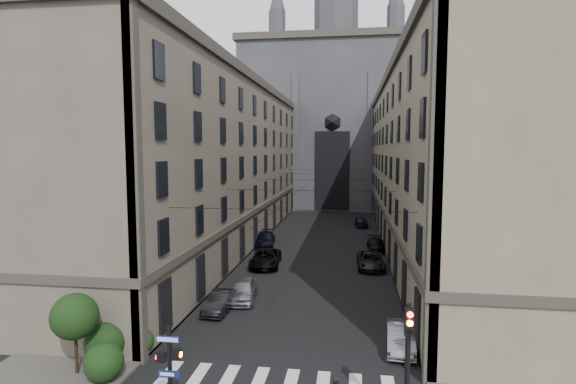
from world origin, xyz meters
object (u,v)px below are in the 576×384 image
at_px(car_left_far, 265,239).
at_px(car_right_near, 401,337).
at_px(car_right_midnear, 371,260).
at_px(car_left_midnear, 220,302).
at_px(car_right_far, 361,222).
at_px(car_left_midfar, 266,258).
at_px(traffic_light_right, 408,355).
at_px(pedestrian_signal_left, 170,368).
at_px(car_right_midfar, 377,244).
at_px(gothic_tower, 335,114).
at_px(car_left_near, 243,290).

xyz_separation_m(car_left_far, car_right_near, (12.40, -24.83, -0.09)).
bearing_deg(car_right_midnear, car_left_midnear, -130.83).
bearing_deg(car_left_far, car_right_near, -70.05).
bearing_deg(car_right_far, car_left_midfar, -116.68).
xyz_separation_m(car_left_midfar, car_right_midnear, (9.66, 0.76, -0.06)).
bearing_deg(traffic_light_right, car_right_midnear, 90.79).
xyz_separation_m(pedestrian_signal_left, car_right_midnear, (8.78, 24.98, -1.59)).
relative_size(car_right_midnear, car_right_midfar, 1.17).
distance_m(gothic_tower, car_right_near, 67.75).
height_order(car_left_near, car_right_near, car_left_near).
xyz_separation_m(car_left_far, car_right_far, (11.02, 14.18, -0.07)).
distance_m(car_right_near, car_right_far, 39.03).
height_order(pedestrian_signal_left, car_left_near, pedestrian_signal_left).
distance_m(gothic_tower, pedestrian_signal_left, 75.15).
xyz_separation_m(car_left_midfar, car_right_midfar, (10.60, 8.24, -0.13)).
distance_m(traffic_light_right, car_left_near, 17.54).
relative_size(car_left_near, car_right_far, 1.09).
bearing_deg(car_left_midfar, traffic_light_right, -71.72).
bearing_deg(traffic_light_right, car_left_midfar, 112.79).
relative_size(car_right_midfar, car_right_far, 1.09).
xyz_separation_m(pedestrian_signal_left, car_right_near, (9.71, 8.19, -1.64)).
distance_m(car_left_midfar, car_left_far, 8.99).
bearing_deg(pedestrian_signal_left, car_left_near, 92.66).
distance_m(pedestrian_signal_left, car_left_near, 14.85).
height_order(pedestrian_signal_left, car_left_far, pedestrian_signal_left).
bearing_deg(car_left_midfar, car_right_midfar, 33.37).
bearing_deg(car_left_far, car_left_near, -90.34).
distance_m(gothic_tower, car_right_midnear, 51.66).
height_order(gothic_tower, car_right_midnear, gothic_tower).
bearing_deg(gothic_tower, car_right_near, -84.57).
relative_size(pedestrian_signal_left, car_left_far, 0.75).
bearing_deg(car_left_midfar, car_left_far, 97.06).
relative_size(car_left_midnear, car_right_midfar, 0.91).
bearing_deg(car_right_far, car_right_midfar, -89.48).
xyz_separation_m(car_left_midfar, car_right_far, (9.22, 22.99, -0.08)).
height_order(car_right_midnear, car_right_far, car_right_midnear).
relative_size(car_left_midnear, car_right_near, 0.97).
bearing_deg(car_right_midfar, gothic_tower, 94.36).
bearing_deg(car_right_near, car_left_near, 151.46).
distance_m(pedestrian_signal_left, car_left_midfar, 24.28).
height_order(car_right_midfar, car_right_far, car_right_far).
height_order(pedestrian_signal_left, car_right_far, pedestrian_signal_left).
relative_size(traffic_light_right, car_right_midnear, 0.99).
height_order(car_right_near, car_right_far, car_right_far).
xyz_separation_m(pedestrian_signal_left, car_left_far, (-2.69, 33.02, -1.55)).
xyz_separation_m(gothic_tower, car_right_near, (6.20, -65.26, -17.11)).
height_order(pedestrian_signal_left, car_right_midnear, pedestrian_signal_left).
bearing_deg(car_right_midfar, car_left_far, 173.16).
relative_size(car_right_near, car_right_far, 1.01).
height_order(car_left_near, car_right_midnear, car_left_near).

